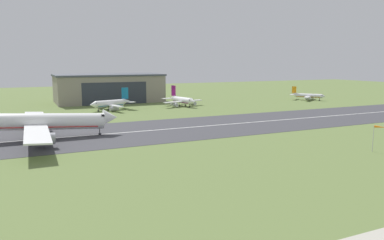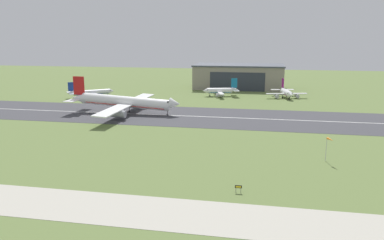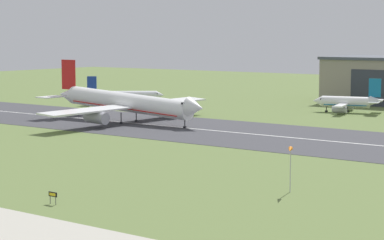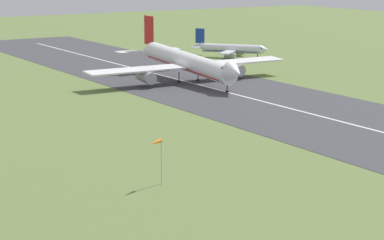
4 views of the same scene
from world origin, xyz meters
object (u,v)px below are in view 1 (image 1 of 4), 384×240
at_px(airplane_parked_far_east, 308,96).
at_px(windsock_pole, 380,128).
at_px(airplane_parked_west, 182,100).
at_px(airplane_parked_east, 110,104).
at_px(airplane_landing, 31,122).

relative_size(airplane_parked_far_east, windsock_pole, 2.85).
height_order(airplane_parked_west, windsock_pole, airplane_parked_west).
bearing_deg(airplane_parked_far_east, airplane_parked_east, 178.76).
bearing_deg(airplane_parked_west, airplane_parked_far_east, -1.74).
bearing_deg(airplane_parked_far_east, airplane_parked_west, 178.26).
height_order(airplane_landing, airplane_parked_east, airplane_landing).
relative_size(airplane_parked_east, airplane_parked_far_east, 1.18).
distance_m(airplane_parked_west, windsock_pole, 108.21).
relative_size(airplane_landing, windsock_pole, 8.53).
relative_size(airplane_parked_west, airplane_parked_far_east, 1.17).
distance_m(airplane_parked_far_east, windsock_pole, 128.66).
bearing_deg(windsock_pole, airplane_parked_east, 110.72).
height_order(airplane_parked_west, airplane_parked_east, airplane_parked_east).
relative_size(airplane_parked_west, airplane_parked_east, 0.99).
bearing_deg(windsock_pole, airplane_parked_west, 92.64).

